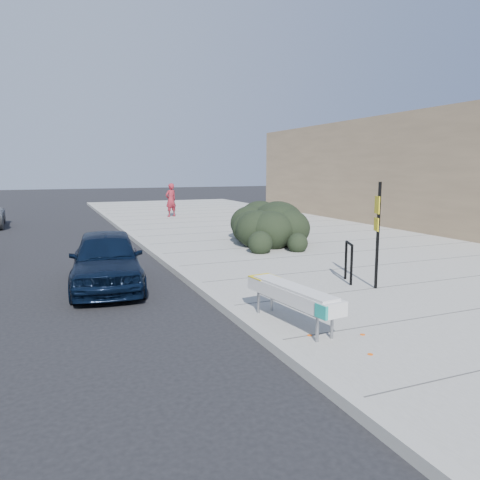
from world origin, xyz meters
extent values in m
plane|color=black|center=(0.00, 0.00, 0.00)|extent=(120.00, 120.00, 0.00)
cube|color=gray|center=(5.60, 5.00, 0.07)|extent=(11.20, 50.00, 0.15)
cube|color=#9E9E99|center=(0.00, 5.00, 0.08)|extent=(0.22, 50.00, 0.17)
cylinder|color=gray|center=(0.56, -2.28, 0.36)|extent=(0.05, 0.05, 0.42)
cylinder|color=gray|center=(0.85, -2.24, 0.36)|extent=(0.05, 0.05, 0.42)
cylinder|color=gray|center=(0.35, -0.62, 0.36)|extent=(0.05, 0.05, 0.42)
cylinder|color=gray|center=(0.64, -0.58, 0.36)|extent=(0.05, 0.05, 0.42)
cylinder|color=gray|center=(0.45, -1.45, 0.54)|extent=(0.25, 1.67, 0.04)
cylinder|color=gray|center=(0.75, -1.41, 0.54)|extent=(0.25, 1.67, 0.04)
cube|color=#B2B2B2|center=(0.60, -1.43, 0.68)|extent=(0.72, 2.24, 0.23)
cube|color=yellow|center=(0.49, -0.57, 0.81)|extent=(0.50, 0.49, 0.02)
cube|color=teal|center=(0.52, -2.44, 0.68)|extent=(0.08, 0.26, 0.21)
cylinder|color=black|center=(3.17, 0.45, 0.61)|extent=(0.06, 0.06, 0.91)
cylinder|color=black|center=(3.40, 0.99, 0.61)|extent=(0.06, 0.06, 0.91)
cylinder|color=black|center=(3.28, 0.72, 1.06)|extent=(0.29, 0.57, 0.06)
cube|color=black|center=(3.50, 0.00, 1.32)|extent=(0.07, 0.07, 2.35)
cube|color=yellow|center=(3.46, 0.01, 2.00)|extent=(0.11, 0.26, 0.38)
cube|color=yellow|center=(3.46, 0.01, 1.58)|extent=(0.10, 0.25, 0.29)
ellipsoid|color=black|center=(4.00, 6.83, 0.98)|extent=(3.46, 4.88, 1.65)
imported|color=black|center=(-1.90, 3.03, 0.68)|extent=(2.03, 4.12, 1.35)
imported|color=maroon|center=(3.25, 17.00, 1.06)|extent=(0.78, 0.66, 1.83)
camera|label=1|loc=(-3.18, -8.13, 2.78)|focal=35.00mm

